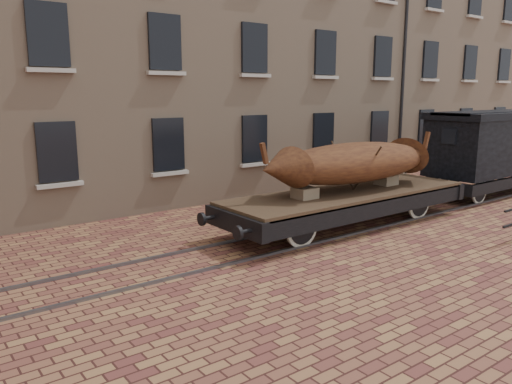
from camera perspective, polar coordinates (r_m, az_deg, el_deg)
ground at (r=14.41m, az=8.51°, el=-4.32°), size 90.00×90.00×0.00m
warehouse_cream at (r=23.77m, az=-3.78°, el=18.87°), size 40.00×10.19×14.00m
rail_track at (r=14.40m, az=8.51°, el=-4.20°), size 30.00×1.52×0.06m
flatcar_wagon at (r=14.68m, az=10.44°, el=-0.70°), size 8.95×2.43×1.35m
iron_boat at (r=14.68m, az=11.21°, el=3.35°), size 6.62×2.08×1.58m
goods_van at (r=20.72m, az=25.04°, el=5.10°), size 6.15×2.24×3.18m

